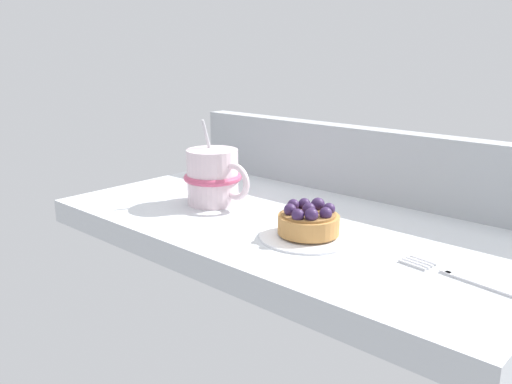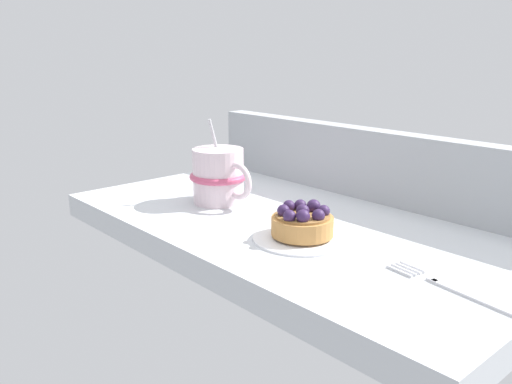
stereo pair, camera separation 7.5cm
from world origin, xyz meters
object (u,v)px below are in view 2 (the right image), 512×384
(dessert_plate, at_px, (302,237))
(dessert_fork, at_px, (453,288))
(raspberry_tart, at_px, (302,222))
(coffee_mug, at_px, (219,176))

(dessert_plate, height_order, dessert_fork, same)
(dessert_plate, relative_size, raspberry_tart, 1.61)
(coffee_mug, xyz_separation_m, dessert_fork, (0.41, -0.02, -0.04))
(raspberry_tart, height_order, dessert_fork, raspberry_tart)
(coffee_mug, bearing_deg, dessert_plate, -7.10)
(dessert_plate, xyz_separation_m, raspberry_tart, (-0.00, 0.00, 0.02))
(coffee_mug, bearing_deg, raspberry_tart, -7.06)
(coffee_mug, height_order, dessert_fork, coffee_mug)
(dessert_plate, bearing_deg, dessert_fork, 1.16)
(dessert_plate, xyz_separation_m, coffee_mug, (-0.20, 0.03, 0.04))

